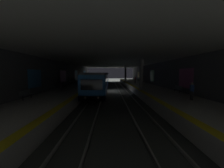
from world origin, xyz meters
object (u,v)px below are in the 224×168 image
object	(u,v)px
bench_right_mid	(61,85)
trash_bin	(61,87)
bench_left_near	(177,88)
person_walking_mid	(192,91)
bench_right_far	(66,84)
pillar_near	(141,75)
pillar_far	(126,74)
person_waiting_near	(135,79)
metro_train	(102,79)
bench_left_mid	(138,79)
bench_right_near	(26,94)

from	to	relation	value
bench_right_mid	trash_bin	world-z (taller)	bench_right_mid
bench_left_near	person_walking_mid	distance (m)	5.23
bench_right_far	pillar_near	bearing A→B (deg)	-112.67
pillar_near	bench_left_near	size ratio (longest dim) A/B	2.68
pillar_far	bench_left_near	bearing A→B (deg)	-169.77
pillar_near	bench_left_near	bearing A→B (deg)	-123.05
person_waiting_near	trash_bin	distance (m)	18.93
person_waiting_near	trash_bin	xyz separation A→B (m)	(-12.97, 13.78, -0.52)
metro_train	bench_left_mid	size ratio (longest dim) A/B	23.04
person_walking_mid	bench_left_near	bearing A→B (deg)	-12.61
bench_left_mid	pillar_near	bearing A→B (deg)	169.63
pillar_far	bench_left_near	distance (m)	23.63
pillar_near	bench_left_mid	world-z (taller)	pillar_near
pillar_near	bench_left_near	world-z (taller)	pillar_near
bench_left_mid	person_walking_mid	xyz separation A→B (m)	(-30.67, 1.14, 0.38)
bench_right_near	person_walking_mid	size ratio (longest dim) A/B	1.02
bench_right_near	person_walking_mid	bearing A→B (deg)	-92.59
bench_left_near	bench_right_far	world-z (taller)	same
pillar_near	person_walking_mid	bearing A→B (deg)	-158.69
metro_train	bench_left_near	xyz separation A→B (m)	(-15.73, -10.73, -0.45)
bench_left_near	bench_left_mid	distance (m)	25.59
pillar_near	bench_left_mid	distance (m)	23.31
person_waiting_near	bench_left_mid	bearing A→B (deg)	-15.51
bench_right_near	pillar_near	bearing A→B (deg)	-61.18
pillar_near	metro_train	size ratio (longest dim) A/B	0.12
metro_train	bench_right_far	bearing A→B (deg)	140.28
metro_train	person_waiting_near	world-z (taller)	metro_train
pillar_far	bench_right_mid	size ratio (longest dim) A/B	2.68
bench_left_near	bench_right_mid	bearing A→B (deg)	71.90
bench_right_far	bench_left_mid	bearing A→B (deg)	-44.31
pillar_near	pillar_far	world-z (taller)	same
pillar_far	trash_bin	world-z (taller)	pillar_far
bench_left_mid	person_walking_mid	bearing A→B (deg)	177.88
bench_right_near	trash_bin	distance (m)	7.81
bench_left_mid	trash_bin	size ratio (longest dim) A/B	2.00
bench_right_near	person_waiting_near	xyz separation A→B (m)	(20.75, -14.52, 0.42)
trash_bin	bench_right_near	bearing A→B (deg)	174.60
bench_left_near	bench_right_far	bearing A→B (deg)	64.60
pillar_near	person_waiting_near	size ratio (longest dim) A/B	2.63
bench_left_mid	bench_right_near	size ratio (longest dim) A/B	1.00
bench_left_near	bench_left_mid	bearing A→B (deg)	0.00
pillar_far	person_walking_mid	distance (m)	28.47
bench_right_mid	bench_right_near	bearing A→B (deg)	180.00
pillar_far	bench_right_near	size ratio (longest dim) A/B	2.68
pillar_near	bench_right_near	xyz separation A→B (m)	(-7.09, 12.88, -1.75)
bench_left_near	person_walking_mid	size ratio (longest dim) A/B	1.02
person_walking_mid	trash_bin	world-z (taller)	person_walking_mid
bench_right_mid	person_walking_mid	size ratio (longest dim) A/B	1.02
bench_right_near	bench_right_far	xyz separation A→B (m)	(12.47, 0.00, 0.00)
person_waiting_near	bench_right_far	bearing A→B (deg)	119.70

